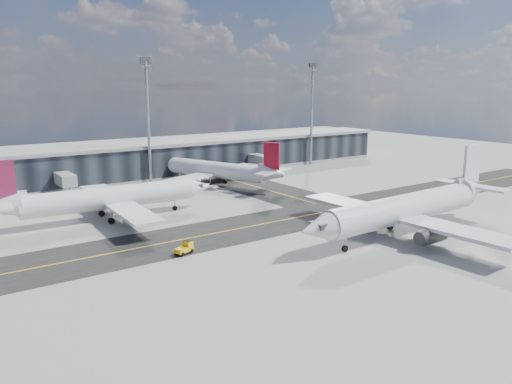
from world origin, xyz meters
TOP-DOWN VIEW (x-y plane):
  - ground at (0.00, 0.00)m, footprint 300.00×300.00m
  - taxiway_lanes at (3.91, 10.74)m, footprint 180.00×63.00m
  - terminal_concourse at (0.04, 54.93)m, footprint 152.00×19.80m
  - floodlight_masts at (0.00, 48.00)m, footprint 102.50×0.70m
  - airliner_af at (-19.27, 21.53)m, footprint 39.03×33.26m
  - airliner_redtail at (11.48, 36.88)m, footprint 30.88×35.73m
  - airliner_near at (15.39, -13.65)m, footprint 43.08×36.67m
  - baggage_tug at (-16.64, -1.98)m, footprint 2.96×2.13m
  - service_van at (7.63, 34.03)m, footprint 4.56×5.13m

SIDE VIEW (x-z plane):
  - ground at x=0.00m, z-range 0.00..0.00m
  - taxiway_lanes at x=3.91m, z-range -0.01..0.03m
  - service_van at x=7.63m, z-range 0.00..1.32m
  - baggage_tug at x=-16.64m, z-range 0.00..1.69m
  - airliner_redtail at x=11.48m, z-range -1.85..9.08m
  - airliner_af at x=-19.27m, z-range -1.96..9.60m
  - terminal_concourse at x=0.04m, z-range -0.31..8.49m
  - airliner_near at x=15.39m, z-range -2.17..10.61m
  - floodlight_masts at x=0.00m, z-range 1.16..30.06m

